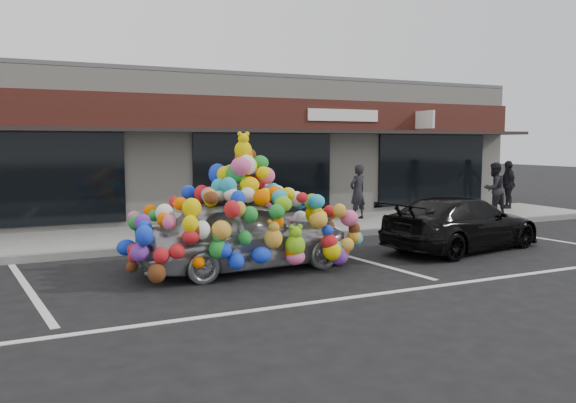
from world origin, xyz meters
name	(u,v)px	position (x,y,z in m)	size (l,w,h in m)	color
ground	(225,273)	(0.00, 0.00, 0.00)	(90.00, 90.00, 0.00)	black
shop_building	(139,148)	(0.00, 8.44, 2.16)	(24.00, 7.20, 4.31)	beige
sidewalk	(174,236)	(0.00, 4.00, 0.07)	(26.00, 3.00, 0.15)	gray
kerb	(189,246)	(0.00, 2.50, 0.07)	(26.00, 0.18, 0.16)	slate
parking_stripe_left	(29,290)	(-3.20, 0.20, 0.00)	(0.12, 4.40, 0.01)	silver
parking_stripe_mid	(354,258)	(2.80, 0.20, 0.00)	(0.12, 4.40, 0.01)	silver
parking_stripe_right	(545,239)	(8.20, 0.20, 0.00)	(0.12, 4.40, 0.01)	silver
lane_line	(393,292)	(2.00, -2.30, 0.00)	(14.00, 0.12, 0.01)	silver
toy_car	(245,225)	(0.45, 0.19, 0.83)	(2.87, 4.31, 2.45)	gray
black_sedan	(462,223)	(5.41, 0.00, 0.58)	(4.02, 1.63, 1.17)	black
pedestrian_a	(358,192)	(5.38, 4.26, 0.93)	(0.57, 0.37, 1.56)	black
pedestrian_b	(494,189)	(9.70, 3.42, 0.94)	(0.77, 0.60, 1.58)	black
pedestrian_c	(508,184)	(11.36, 4.47, 0.94)	(0.39, 0.93, 1.59)	#2A262C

